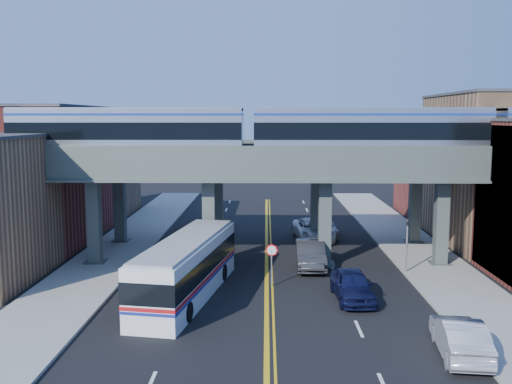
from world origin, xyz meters
The scene contains 19 objects.
ground centered at (0.00, 0.00, 0.00)m, with size 120.00×120.00×0.00m, color black.
sidewalk_west centered at (-11.50, 10.00, 0.08)m, with size 5.00×70.00×0.16m, color gray.
sidewalk_east centered at (11.50, 10.00, 0.08)m, with size 5.00×70.00×0.16m, color gray.
building_west_b centered at (-18.50, 16.00, 5.50)m, with size 8.00×14.00×11.00m, color maroon.
building_west_c centered at (-18.50, 29.00, 4.00)m, with size 8.00×10.00×8.00m, color #8E6C49.
building_east_b centered at (18.50, 16.00, 6.00)m, with size 8.00×14.00×12.00m, color #8E6C49.
building_east_c centered at (18.50, 29.00, 4.50)m, with size 8.00×10.00×9.00m, color maroon.
mural_panel centered at (14.55, 4.00, 4.75)m, with size 0.10×9.50×9.50m, color #2A9CB8.
elevated_viaduct_near centered at (0.00, 8.00, 6.47)m, with size 52.00×3.60×7.40m.
elevated_viaduct_far centered at (0.00, 15.00, 6.47)m, with size 52.00×3.60×7.40m.
transit_train centered at (6.95, 8.00, 9.31)m, with size 48.39×3.03×3.54m.
stop_sign centered at (0.30, 3.00, 1.76)m, with size 0.76×0.09×2.63m.
traffic_signal centered at (9.20, 6.00, 2.30)m, with size 0.15×0.18×4.10m.
transit_bus centered at (-4.57, 0.91, 1.66)m, with size 4.78×12.84×3.23m.
car_lane_a centered at (4.83, 0.46, 0.85)m, with size 2.02×5.02×1.71m, color #0E1133.
car_lane_b centered at (3.00, 7.43, 0.91)m, with size 1.92×5.51×1.81m, color #27282A.
car_lane_c centered at (3.92, 16.39, 0.87)m, with size 2.89×6.26×1.74m, color white.
car_lane_d centered at (5.00, 18.08, 0.77)m, with size 2.15×5.29×1.53m, color #A1A1A6.
car_parked_curb centered at (8.34, -7.04, 0.84)m, with size 1.77×5.07×1.67m, color #A8A8AD.
Camera 1 is at (-0.04, -30.75, 10.22)m, focal length 40.00 mm.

